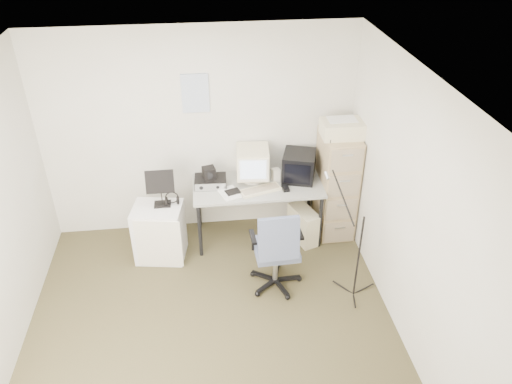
{
  "coord_description": "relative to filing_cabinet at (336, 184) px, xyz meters",
  "views": [
    {
      "loc": [
        0.01,
        -3.46,
        3.75
      ],
      "look_at": [
        0.55,
        0.95,
        0.95
      ],
      "focal_mm": 35.0,
      "sensor_mm": 36.0,
      "label": 1
    }
  ],
  "objects": [
    {
      "name": "desk",
      "position": [
        -0.95,
        -0.03,
        -0.29
      ],
      "size": [
        1.5,
        0.7,
        0.73
      ],
      "primitive_type": "cube",
      "color": "gray",
      "rests_on": "floor"
    },
    {
      "name": "printer",
      "position": [
        0.0,
        -0.03,
        0.74
      ],
      "size": [
        0.47,
        0.33,
        0.18
      ],
      "primitive_type": "cube",
      "rotation": [
        0.0,
        0.0,
        -0.02
      ],
      "color": "beige",
      "rests_on": "filing_cabinet"
    },
    {
      "name": "ceiling",
      "position": [
        -1.58,
        -1.48,
        1.85
      ],
      "size": [
        3.6,
        3.6,
        0.01
      ],
      "primitive_type": "cube",
      "color": "white",
      "rests_on": "ground"
    },
    {
      "name": "keyboard",
      "position": [
        -0.94,
        -0.17,
        0.09
      ],
      "size": [
        0.5,
        0.3,
        0.03
      ],
      "primitive_type": "cube",
      "rotation": [
        0.0,
        0.0,
        0.3
      ],
      "color": "beige",
      "rests_on": "desk"
    },
    {
      "name": "side_cart",
      "position": [
        -2.11,
        -0.28,
        -0.32
      ],
      "size": [
        0.6,
        0.51,
        0.67
      ],
      "primitive_type": "cube",
      "rotation": [
        0.0,
        0.0,
        -0.16
      ],
      "color": "white",
      "rests_on": "floor"
    },
    {
      "name": "headphones",
      "position": [
        -1.93,
        -0.22,
        0.07
      ],
      "size": [
        0.17,
        0.17,
        0.03
      ],
      "primitive_type": "torus",
      "rotation": [
        0.0,
        0.0,
        -0.02
      ],
      "color": "black",
      "rests_on": "side_cart"
    },
    {
      "name": "pc_tower",
      "position": [
        -0.41,
        -0.17,
        -0.44
      ],
      "size": [
        0.34,
        0.49,
        0.42
      ],
      "primitive_type": "cube",
      "rotation": [
        0.0,
        0.0,
        0.34
      ],
      "color": "beige",
      "rests_on": "floor"
    },
    {
      "name": "wall_calendar",
      "position": [
        -1.6,
        0.31,
        1.1
      ],
      "size": [
        0.3,
        0.02,
        0.44
      ],
      "primitive_type": "cube",
      "color": "white",
      "rests_on": "wall_back"
    },
    {
      "name": "music_stand",
      "position": [
        -2.04,
        -0.22,
        0.24
      ],
      "size": [
        0.31,
        0.17,
        0.45
      ],
      "primitive_type": "cube",
      "rotation": [
        0.0,
        0.0,
        0.04
      ],
      "color": "black",
      "rests_on": "side_cart"
    },
    {
      "name": "floor",
      "position": [
        -1.58,
        -1.48,
        -0.66
      ],
      "size": [
        3.6,
        3.6,
        0.01
      ],
      "primitive_type": "cube",
      "color": "#3C3822",
      "rests_on": "ground"
    },
    {
      "name": "mouse",
      "position": [
        -0.65,
        -0.17,
        0.1
      ],
      "size": [
        0.08,
        0.13,
        0.04
      ],
      "primitive_type": "cube",
      "rotation": [
        0.0,
        0.0,
        0.09
      ],
      "color": "black",
      "rests_on": "desk"
    },
    {
      "name": "office_chair",
      "position": [
        -0.87,
        -0.92,
        -0.15
      ],
      "size": [
        0.6,
        0.6,
        1.01
      ],
      "primitive_type": "cube",
      "rotation": [
        0.0,
        0.0,
        0.04
      ],
      "color": "#4E5A79",
      "rests_on": "floor"
    },
    {
      "name": "wall_right",
      "position": [
        0.22,
        -1.48,
        0.6
      ],
      "size": [
        0.02,
        3.6,
        2.5
      ],
      "primitive_type": "cube",
      "color": "beige",
      "rests_on": "ground"
    },
    {
      "name": "crt_tv",
      "position": [
        -0.45,
        0.06,
        0.25
      ],
      "size": [
        0.46,
        0.47,
        0.33
      ],
      "primitive_type": "cube",
      "rotation": [
        0.0,
        0.0,
        -0.3
      ],
      "color": "black",
      "rests_on": "desk"
    },
    {
      "name": "wall_back",
      "position": [
        -1.58,
        0.32,
        0.6
      ],
      "size": [
        3.6,
        0.02,
        2.5
      ],
      "primitive_type": "cube",
      "color": "beige",
      "rests_on": "ground"
    },
    {
      "name": "radio_speaker",
      "position": [
        -1.51,
        0.02,
        0.25
      ],
      "size": [
        0.16,
        0.16,
        0.14
      ],
      "primitive_type": "cube",
      "rotation": [
        0.0,
        0.0,
        0.23
      ],
      "color": "black",
      "rests_on": "radio_receiver"
    },
    {
      "name": "radio_receiver",
      "position": [
        -1.49,
        0.02,
        0.13
      ],
      "size": [
        0.38,
        0.28,
        0.1
      ],
      "primitive_type": "cube",
      "rotation": [
        0.0,
        0.0,
        -0.05
      ],
      "color": "black",
      "rests_on": "desk"
    },
    {
      "name": "mic_stand",
      "position": [
        -0.06,
        -1.18,
        0.0
      ],
      "size": [
        0.02,
        0.02,
        1.3
      ],
      "primitive_type": "cylinder",
      "rotation": [
        0.0,
        0.0,
        1.75
      ],
      "color": "black",
      "rests_on": "floor"
    },
    {
      "name": "filing_cabinet",
      "position": [
        0.0,
        0.0,
        0.0
      ],
      "size": [
        0.4,
        0.6,
        1.3
      ],
      "primitive_type": "cube",
      "color": "tan",
      "rests_on": "floor"
    },
    {
      "name": "desk_speaker",
      "position": [
        -0.73,
        0.03,
        0.16
      ],
      "size": [
        0.1,
        0.1,
        0.16
      ],
      "primitive_type": "cube",
      "rotation": [
        0.0,
        0.0,
        0.17
      ],
      "color": "silver",
      "rests_on": "desk"
    },
    {
      "name": "papers",
      "position": [
        -1.29,
        -0.18,
        0.09
      ],
      "size": [
        0.28,
        0.32,
        0.02
      ],
      "primitive_type": "cube",
      "rotation": [
        0.0,
        0.0,
        0.33
      ],
      "color": "white",
      "rests_on": "desk"
    },
    {
      "name": "crt_monitor",
      "position": [
        -0.99,
        0.09,
        0.28
      ],
      "size": [
        0.4,
        0.42,
        0.41
      ],
      "primitive_type": "cube",
      "rotation": [
        0.0,
        0.0,
        -0.09
      ],
      "color": "beige",
      "rests_on": "desk"
    }
  ]
}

